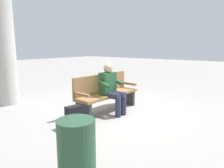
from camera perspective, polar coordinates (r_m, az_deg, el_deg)
ground_plane at (r=5.18m, az=-1.06°, el=-7.40°), size 40.00×40.00×0.00m
bench_near at (r=5.10m, az=-1.68°, el=-2.33°), size 1.82×0.55×0.90m
person_seated at (r=4.86m, az=-0.23°, el=-0.91°), size 0.58×0.58×1.18m
backpack at (r=4.22m, az=-10.46°, el=-8.77°), size 0.33×0.26×0.42m
support_pillar at (r=6.34m, az=-27.75°, el=10.97°), size 0.61×0.61×3.55m
trash_bin at (r=2.51m, az=-9.57°, el=-18.06°), size 0.43×0.43×0.78m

